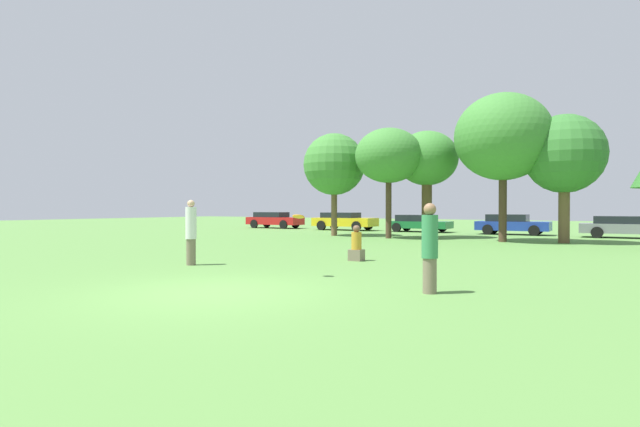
{
  "coord_description": "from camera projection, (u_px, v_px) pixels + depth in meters",
  "views": [
    {
      "loc": [
        6.86,
        -7.01,
        1.62
      ],
      "look_at": [
        -0.11,
        3.95,
        1.47
      ],
      "focal_mm": 28.18,
      "sensor_mm": 36.0,
      "label": 1
    }
  ],
  "objects": [
    {
      "name": "tree_4",
      "position": [
        564.0,
        155.0,
        22.78
      ],
      "size": [
        3.58,
        3.58,
        5.85
      ],
      "color": "brown",
      "rests_on": "ground"
    },
    {
      "name": "bystander_sitting",
      "position": [
        356.0,
        246.0,
        15.25
      ],
      "size": [
        0.41,
        0.35,
        1.08
      ],
      "color": "#726651",
      "rests_on": "ground"
    },
    {
      "name": "parked_car_blue",
      "position": [
        511.0,
        224.0,
        29.99
      ],
      "size": [
        4.19,
        1.94,
        1.21
      ],
      "rotation": [
        0.0,
        0.0,
        0.03
      ],
      "color": "#1E389E",
      "rests_on": "ground"
    },
    {
      "name": "frisbee",
      "position": [
        298.0,
        217.0,
        11.64
      ],
      "size": [
        0.29,
        0.27,
        0.13
      ],
      "color": "orange"
    },
    {
      "name": "parked_car_grey",
      "position": [
        626.0,
        226.0,
        26.55
      ],
      "size": [
        4.62,
        1.95,
        1.16
      ],
      "rotation": [
        0.0,
        0.0,
        0.03
      ],
      "color": "slate",
      "rests_on": "ground"
    },
    {
      "name": "tree_2",
      "position": [
        427.0,
        160.0,
        26.86
      ],
      "size": [
        3.31,
        3.31,
        5.72
      ],
      "color": "brown",
      "rests_on": "ground"
    },
    {
      "name": "parked_car_green",
      "position": [
        418.0,
        223.0,
        33.37
      ],
      "size": [
        4.11,
        2.16,
        1.13
      ],
      "rotation": [
        0.0,
        0.0,
        0.03
      ],
      "color": "#196633",
      "rests_on": "ground"
    },
    {
      "name": "parked_car_yellow",
      "position": [
        344.0,
        221.0,
        35.92
      ],
      "size": [
        4.55,
        2.19,
        1.26
      ],
      "rotation": [
        0.0,
        0.0,
        0.03
      ],
      "color": "gold",
      "rests_on": "ground"
    },
    {
      "name": "parked_car_red",
      "position": [
        274.0,
        220.0,
        39.44
      ],
      "size": [
        4.58,
        1.92,
        1.25
      ],
      "rotation": [
        0.0,
        0.0,
        0.03
      ],
      "color": "red",
      "rests_on": "ground"
    },
    {
      "name": "person_thrower",
      "position": [
        191.0,
        232.0,
        14.09
      ],
      "size": [
        0.3,
        0.3,
        1.83
      ],
      "rotation": [
        0.0,
        0.0,
        -0.12
      ],
      "color": "#726651",
      "rests_on": "ground"
    },
    {
      "name": "tree_1",
      "position": [
        389.0,
        156.0,
        26.29
      ],
      "size": [
        3.52,
        3.52,
        5.79
      ],
      "color": "#473323",
      "rests_on": "ground"
    },
    {
      "name": "person_catcher",
      "position": [
        430.0,
        247.0,
        9.45
      ],
      "size": [
        0.31,
        0.31,
        1.7
      ],
      "rotation": [
        0.0,
        0.0,
        3.02
      ],
      "color": "#726651",
      "rests_on": "ground"
    },
    {
      "name": "tree_3",
      "position": [
        503.0,
        137.0,
        23.57
      ],
      "size": [
        4.48,
        4.48,
        6.99
      ],
      "color": "#473323",
      "rests_on": "ground"
    },
    {
      "name": "ground_plane",
      "position": [
        215.0,
        292.0,
        9.61
      ],
      "size": [
        120.0,
        120.0,
        0.0
      ],
      "primitive_type": "plane",
      "color": "#54843D"
    },
    {
      "name": "tree_0",
      "position": [
        334.0,
        165.0,
        28.73
      ],
      "size": [
        3.54,
        3.54,
        5.87
      ],
      "color": "brown",
      "rests_on": "ground"
    }
  ]
}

